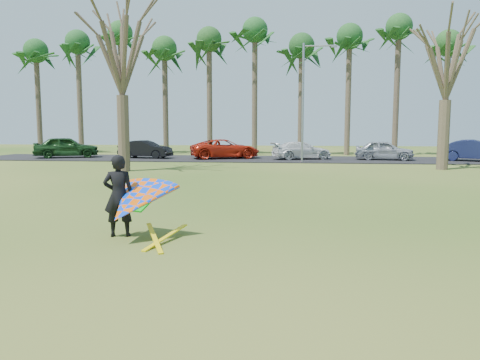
# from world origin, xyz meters

# --- Properties ---
(ground) EXTENTS (100.00, 100.00, 0.00)m
(ground) POSITION_xyz_m (0.00, 0.00, 0.00)
(ground) COLOR #1B490F
(ground) RESTS_ON ground
(parking_strip) EXTENTS (46.00, 7.00, 0.06)m
(parking_strip) POSITION_xyz_m (0.00, 25.00, 0.03)
(parking_strip) COLOR black
(parking_strip) RESTS_ON ground
(palm_0) EXTENTS (4.84, 4.84, 10.84)m
(palm_0) POSITION_xyz_m (-22.00, 31.00, 9.17)
(palm_0) COLOR #493C2C
(palm_0) RESTS_ON ground
(palm_1) EXTENTS (4.84, 4.84, 11.54)m
(palm_1) POSITION_xyz_m (-18.00, 31.00, 9.85)
(palm_1) COLOR brown
(palm_1) RESTS_ON ground
(palm_2) EXTENTS (4.84, 4.84, 12.24)m
(palm_2) POSITION_xyz_m (-14.00, 31.00, 10.52)
(palm_2) COLOR brown
(palm_2) RESTS_ON ground
(palm_3) EXTENTS (4.84, 4.84, 10.84)m
(palm_3) POSITION_xyz_m (-10.00, 31.00, 9.17)
(palm_3) COLOR #453829
(palm_3) RESTS_ON ground
(palm_4) EXTENTS (4.84, 4.84, 11.54)m
(palm_4) POSITION_xyz_m (-6.00, 31.00, 9.85)
(palm_4) COLOR #4A3A2C
(palm_4) RESTS_ON ground
(palm_5) EXTENTS (4.84, 4.84, 12.24)m
(palm_5) POSITION_xyz_m (-2.00, 31.00, 10.52)
(palm_5) COLOR #4A3B2C
(palm_5) RESTS_ON ground
(palm_6) EXTENTS (4.84, 4.84, 10.84)m
(palm_6) POSITION_xyz_m (2.00, 31.00, 9.17)
(palm_6) COLOR #473B2A
(palm_6) RESTS_ON ground
(palm_7) EXTENTS (4.84, 4.84, 11.54)m
(palm_7) POSITION_xyz_m (6.00, 31.00, 9.85)
(palm_7) COLOR brown
(palm_7) RESTS_ON ground
(palm_8) EXTENTS (4.84, 4.84, 12.24)m
(palm_8) POSITION_xyz_m (10.00, 31.00, 10.52)
(palm_8) COLOR #4A3C2C
(palm_8) RESTS_ON ground
(palm_9) EXTENTS (4.84, 4.84, 10.84)m
(palm_9) POSITION_xyz_m (14.00, 31.00, 9.17)
(palm_9) COLOR brown
(palm_9) RESTS_ON ground
(bare_tree_left) EXTENTS (6.60, 6.60, 9.70)m
(bare_tree_left) POSITION_xyz_m (-8.00, 15.00, 6.92)
(bare_tree_left) COLOR #49392C
(bare_tree_left) RESTS_ON ground
(bare_tree_right) EXTENTS (6.27, 6.27, 9.21)m
(bare_tree_right) POSITION_xyz_m (10.00, 18.00, 6.57)
(bare_tree_right) COLOR #46392A
(bare_tree_right) RESTS_ON ground
(streetlight) EXTENTS (2.28, 0.18, 8.00)m
(streetlight) POSITION_xyz_m (2.16, 22.00, 4.46)
(streetlight) COLOR gray
(streetlight) RESTS_ON ground
(car_0) EXTENTS (5.18, 3.68, 1.64)m
(car_0) POSITION_xyz_m (-16.18, 24.50, 0.88)
(car_0) COLOR #173916
(car_0) RESTS_ON parking_strip
(car_1) EXTENTS (4.25, 2.01, 1.34)m
(car_1) POSITION_xyz_m (-9.88, 24.65, 0.73)
(car_1) COLOR black
(car_1) RESTS_ON parking_strip
(car_2) EXTENTS (5.74, 4.19, 1.45)m
(car_2) POSITION_xyz_m (-3.75, 24.97, 0.78)
(car_2) COLOR #B8210E
(car_2) RESTS_ON parking_strip
(car_3) EXTENTS (4.79, 3.16, 1.29)m
(car_3) POSITION_xyz_m (2.02, 24.78, 0.70)
(car_3) COLOR silver
(car_3) RESTS_ON parking_strip
(car_4) EXTENTS (4.34, 2.25, 1.41)m
(car_4) POSITION_xyz_m (7.99, 24.79, 0.76)
(car_4) COLOR #989CA4
(car_4) RESTS_ON parking_strip
(car_5) EXTENTS (4.79, 3.24, 1.49)m
(car_5) POSITION_xyz_m (14.09, 24.22, 0.81)
(car_5) COLOR #181E48
(car_5) RESTS_ON parking_strip
(kite_flyer) EXTENTS (2.13, 2.39, 2.04)m
(kite_flyer) POSITION_xyz_m (-2.17, -0.25, 0.86)
(kite_flyer) COLOR black
(kite_flyer) RESTS_ON ground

